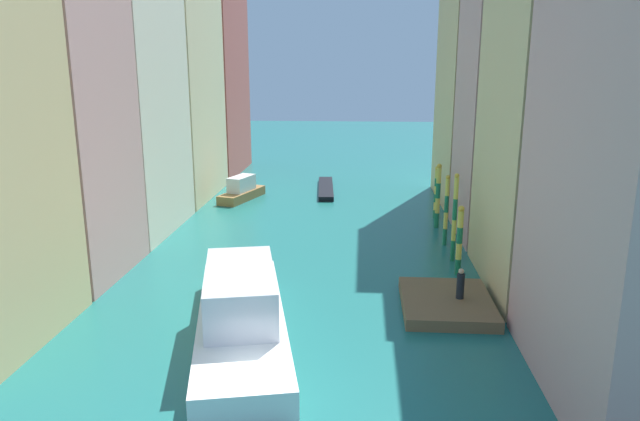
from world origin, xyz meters
name	(u,v)px	position (x,y,z in m)	size (l,w,h in m)	color
ground_plane	(318,219)	(0.00, 24.50, 0.00)	(154.00, 154.00, 0.00)	#1E6B66
building_left_1	(53,127)	(-12.76, 12.06, 7.99)	(6.43, 7.66, 15.95)	tan
building_left_2	(118,70)	(-12.76, 20.86, 10.79)	(6.43, 9.95, 21.57)	beige
building_left_3	(172,86)	(-12.76, 31.61, 9.41)	(6.43, 11.18, 18.79)	beige
building_left_4	(208,80)	(-12.76, 43.41, 9.61)	(6.43, 11.76, 19.20)	#B25147
building_right_1	(560,127)	(12.76, 12.16, 8.19)	(6.43, 9.91, 16.36)	#DBB77A
building_right_2	(514,105)	(12.76, 21.35, 8.65)	(6.43, 7.99, 17.27)	tan
building_right_3	(485,68)	(12.76, 31.49, 10.82)	(6.43, 11.59, 21.62)	#DBB77A
waterfront_dock	(446,303)	(7.24, 8.72, 0.27)	(4.15, 5.27, 0.54)	brown
person_on_dock	(460,285)	(7.82, 8.69, 1.21)	(0.36, 0.36, 1.46)	black
mooring_pole_0	(459,240)	(8.46, 13.35, 1.99)	(0.34, 0.34, 3.87)	#197247
mooring_pole_1	(455,217)	(8.51, 15.70, 2.63)	(0.28, 0.28, 5.18)	#197247
mooring_pole_2	(446,210)	(8.47, 18.79, 2.30)	(0.28, 0.28, 4.51)	#197247
mooring_pole_3	(438,195)	(8.45, 22.87, 2.32)	(0.35, 0.35, 4.54)	#197247
mooring_pole_4	(436,192)	(8.67, 25.57, 2.01)	(0.33, 0.33, 3.91)	#197247
vaporetto_white	(241,313)	(-1.69, 4.85, 1.17)	(6.08, 13.15, 3.10)	white
gondola_black	(326,188)	(-0.08, 34.68, 0.21)	(1.90, 9.09, 0.42)	black
motorboat_0	(242,190)	(-6.95, 30.59, 0.77)	(3.25, 5.74, 2.00)	olive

